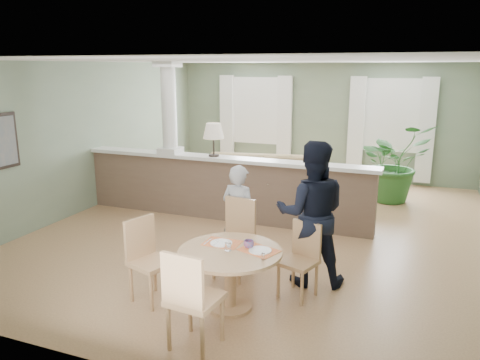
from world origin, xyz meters
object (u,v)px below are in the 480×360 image
at_px(child_person, 239,216).
at_px(man_person, 311,214).
at_px(sofa, 260,179).
at_px(houseplant, 393,163).
at_px(chair_side, 147,256).
at_px(chair_far_boy, 236,234).
at_px(chair_far_man, 301,256).
at_px(dining_table, 231,262).
at_px(chair_near, 190,296).

height_order(child_person, man_person, man_person).
xyz_separation_m(sofa, man_person, (1.77, -3.29, 0.46)).
relative_size(houseplant, chair_side, 1.61).
xyz_separation_m(chair_far_boy, chair_far_man, (0.91, -0.24, -0.07)).
bearing_deg(sofa, dining_table, -85.77).
relative_size(sofa, dining_table, 2.59).
height_order(dining_table, chair_side, chair_side).
xyz_separation_m(houseplant, man_person, (-0.69, -4.18, 0.12)).
xyz_separation_m(dining_table, chair_side, (-0.97, -0.14, -0.02)).
distance_m(dining_table, chair_far_man, 0.88).
bearing_deg(dining_table, sofa, 104.66).
bearing_deg(dining_table, houseplant, 75.27).
bearing_deg(dining_table, chair_far_man, 43.40).
distance_m(sofa, child_person, 3.23).
height_order(dining_table, chair_near, chair_near).
distance_m(chair_far_boy, chair_far_man, 0.95).
xyz_separation_m(chair_side, child_person, (0.62, 1.26, 0.16)).
bearing_deg(chair_far_boy, child_person, 110.35).
height_order(chair_far_boy, child_person, child_person).
bearing_deg(sofa, chair_far_boy, -86.67).
relative_size(houseplant, chair_near, 1.54).
distance_m(chair_far_boy, child_person, 0.32).
distance_m(dining_table, chair_far_boy, 0.89).
distance_m(chair_far_man, man_person, 0.54).
bearing_deg(man_person, sofa, -76.06).
height_order(chair_near, chair_side, chair_near).
bearing_deg(chair_side, dining_table, -63.52).
relative_size(sofa, houseplant, 1.90).
bearing_deg(chair_near, sofa, -72.66).
distance_m(chair_far_boy, chair_near, 1.72).
height_order(sofa, child_person, child_person).
distance_m(chair_side, child_person, 1.41).
height_order(houseplant, child_person, houseplant).
bearing_deg(man_person, chair_near, 54.38).
height_order(sofa, chair_far_boy, chair_far_boy).
xyz_separation_m(dining_table, chair_near, (-0.05, -0.87, 0.01)).
xyz_separation_m(chair_far_boy, chair_near, (0.23, -1.71, 0.01)).
xyz_separation_m(houseplant, chair_near, (-1.40, -6.00, -0.22)).
xyz_separation_m(sofa, houseplant, (2.46, 0.89, 0.35)).
bearing_deg(chair_far_man, sofa, 133.46).
bearing_deg(child_person, chair_side, 74.46).
distance_m(sofa, dining_table, 4.39).
bearing_deg(chair_far_boy, chair_near, -75.72).
xyz_separation_m(dining_table, chair_far_boy, (-0.28, 0.84, -0.00)).
height_order(chair_far_man, man_person, man_person).
xyz_separation_m(sofa, chair_far_boy, (0.83, -3.40, 0.12)).
height_order(chair_far_boy, chair_near, chair_near).
bearing_deg(chair_side, chair_near, -110.11).
height_order(chair_far_man, child_person, child_person).
xyz_separation_m(chair_far_man, chair_side, (-1.60, -0.74, 0.05)).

